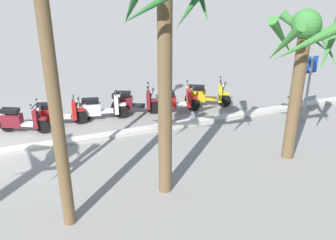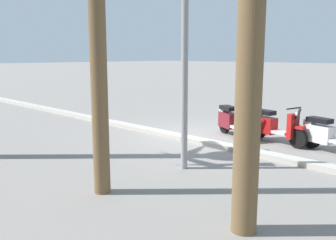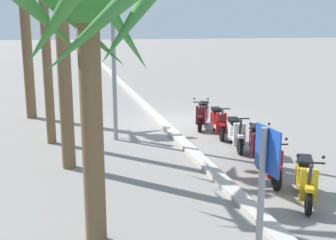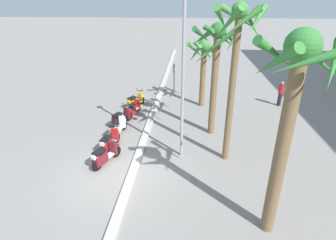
{
  "view_description": "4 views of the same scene",
  "coord_description": "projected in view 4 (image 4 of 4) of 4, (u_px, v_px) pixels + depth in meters",
  "views": [
    {
      "loc": [
        -1.32,
        12.51,
        6.23
      ],
      "look_at": [
        -4.85,
        2.57,
        1.28
      ],
      "focal_mm": 42.69,
      "sensor_mm": 36.0,
      "label": 1
    },
    {
      "loc": [
        -6.8,
        8.18,
        2.38
      ],
      "look_at": [
        -1.75,
        3.05,
        1.1
      ],
      "focal_mm": 39.48,
      "sensor_mm": 36.0,
      "label": 2
    },
    {
      "loc": [
        -15.16,
        4.1,
        3.66
      ],
      "look_at": [
        -4.44,
        1.47,
        1.19
      ],
      "focal_mm": 45.3,
      "sensor_mm": 36.0,
      "label": 3
    },
    {
      "loc": [
        9.18,
        2.85,
        6.75
      ],
      "look_at": [
        -2.82,
        1.86,
        1.3
      ],
      "focal_mm": 28.82,
      "sensor_mm": 36.0,
      "label": 4
    }
  ],
  "objects": [
    {
      "name": "street_lamp",
      "position": [
        184.0,
        56.0,
        10.81
      ],
      "size": [
        0.36,
        0.36,
        7.74
      ],
      "color": "#939399",
      "rests_on": "ground"
    },
    {
      "name": "scooter_red_last_in_row",
      "position": [
        134.0,
        109.0,
        16.82
      ],
      "size": [
        1.74,
        0.66,
        1.17
      ],
      "color": "black",
      "rests_on": "ground"
    },
    {
      "name": "scooter_yellow_lead_nearest",
      "position": [
        135.0,
        101.0,
        18.06
      ],
      "size": [
        1.68,
        0.95,
        1.17
      ],
      "color": "black",
      "rests_on": "ground"
    },
    {
      "name": "ground_plane",
      "position": [
        118.0,
        174.0,
        11.33
      ],
      "size": [
        200.0,
        200.0,
        0.0
      ],
      "primitive_type": "plane",
      "color": "gray"
    },
    {
      "name": "scooter_maroon_mid_rear",
      "position": [
        121.0,
        118.0,
        15.44
      ],
      "size": [
        1.79,
        0.87,
        1.17
      ],
      "color": "black",
      "rests_on": "ground"
    },
    {
      "name": "scooter_maroon_second_in_line",
      "position": [
        104.0,
        156.0,
        11.81
      ],
      "size": [
        1.67,
        0.92,
        1.17
      ],
      "color": "black",
      "rests_on": "ground"
    },
    {
      "name": "scooter_red_gap_after_mid",
      "position": [
        109.0,
        142.0,
        12.92
      ],
      "size": [
        1.85,
        0.68,
        1.04
      ],
      "color": "black",
      "rests_on": "ground"
    },
    {
      "name": "palm_tree_far_corner",
      "position": [
        293.0,
        96.0,
        6.83
      ],
      "size": [
        2.27,
        2.32,
        6.16
      ],
      "color": "brown",
      "rests_on": "ground"
    },
    {
      "name": "crossing_sign",
      "position": [
        174.0,
        76.0,
        20.04
      ],
      "size": [
        0.6,
        0.13,
        2.4
      ],
      "color": "#939399",
      "rests_on": "ground"
    },
    {
      "name": "pedestrian_window_shopping",
      "position": [
        281.0,
        93.0,
        18.22
      ],
      "size": [
        0.34,
        0.46,
        1.72
      ],
      "color": "black",
      "rests_on": "ground"
    },
    {
      "name": "scooter_white_far_back",
      "position": [
        117.0,
        128.0,
        14.32
      ],
      "size": [
        1.81,
        0.7,
        1.04
      ],
      "color": "black",
      "rests_on": "ground"
    },
    {
      "name": "curb_strip",
      "position": [
        132.0,
        174.0,
        11.26
      ],
      "size": [
        60.0,
        0.36,
        0.12
      ],
      "primitive_type": "cube",
      "color": "#BCB7AD",
      "rests_on": "ground"
    },
    {
      "name": "palm_tree_near_sign",
      "position": [
        216.0,
        53.0,
        13.09
      ],
      "size": [
        2.45,
        2.5,
        5.75
      ],
      "color": "brown",
      "rests_on": "ground"
    },
    {
      "name": "palm_tree_by_mall_entrance",
      "position": [
        204.0,
        58.0,
        17.28
      ],
      "size": [
        2.33,
        2.35,
        4.45
      ],
      "color": "brown",
      "rests_on": "ground"
    },
    {
      "name": "palm_tree_mid_walkway",
      "position": [
        236.0,
        45.0,
        10.38
      ],
      "size": [
        2.07,
        2.13,
        6.67
      ],
      "color": "brown",
      "rests_on": "ground"
    }
  ]
}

